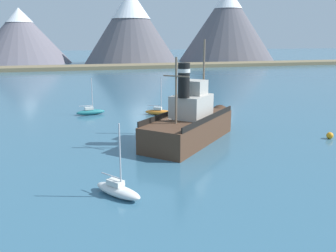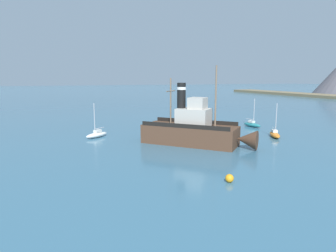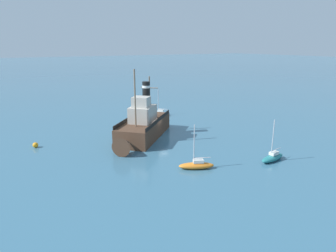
{
  "view_description": "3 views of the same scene",
  "coord_description": "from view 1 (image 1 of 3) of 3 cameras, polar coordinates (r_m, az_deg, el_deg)",
  "views": [
    {
      "loc": [
        -9.81,
        -33.01,
        9.93
      ],
      "look_at": [
        -0.39,
        -0.59,
        1.64
      ],
      "focal_mm": 38.0,
      "sensor_mm": 36.0,
      "label": 1
    },
    {
      "loc": [
        35.83,
        -17.12,
        8.47
      ],
      "look_at": [
        -1.29,
        -2.86,
        2.0
      ],
      "focal_mm": 32.0,
      "sensor_mm": 36.0,
      "label": 2
    },
    {
      "loc": [
        20.1,
        36.12,
        12.93
      ],
      "look_at": [
        -1.12,
        1.05,
        1.69
      ],
      "focal_mm": 32.0,
      "sensor_mm": 36.0,
      "label": 3
    }
  ],
  "objects": [
    {
      "name": "mountain_ridge",
      "position": [
        154.55,
        -9.15,
        15.19
      ],
      "size": [
        170.91,
        52.56,
        31.99
      ],
      "color": "#56545B",
      "rests_on": "ground"
    },
    {
      "name": "ground_plane",
      "position": [
        35.84,
        0.33,
        -2.29
      ],
      "size": [
        600.0,
        600.0,
        0.0
      ],
      "primitive_type": "plane",
      "color": "#38667F"
    },
    {
      "name": "sailboat_white",
      "position": [
        23.61,
        -8.06,
        -10.09
      ],
      "size": [
        3.12,
        3.72,
        4.9
      ],
      "color": "white",
      "rests_on": "ground"
    },
    {
      "name": "sailboat_orange",
      "position": [
        47.72,
        -1.46,
        2.31
      ],
      "size": [
        3.89,
        2.68,
        4.9
      ],
      "color": "orange",
      "rests_on": "ground"
    },
    {
      "name": "sailboat_teal",
      "position": [
        48.93,
        -12.32,
        2.28
      ],
      "size": [
        3.91,
        1.59,
        4.9
      ],
      "color": "#23757A",
      "rests_on": "ground"
    },
    {
      "name": "old_tugboat",
      "position": [
        35.5,
        3.82,
        0.58
      ],
      "size": [
        12.68,
        12.46,
        9.9
      ],
      "color": "#4C3323",
      "rests_on": "ground"
    },
    {
      "name": "shoreline_strip",
      "position": [
        125.22,
        -11.82,
        9.24
      ],
      "size": [
        240.0,
        12.0,
        1.2
      ],
      "primitive_type": "cube",
      "color": "#7A6B4C",
      "rests_on": "ground"
    },
    {
      "name": "mooring_buoy",
      "position": [
        39.84,
        24.53,
        -1.4
      ],
      "size": [
        0.69,
        0.69,
        0.69
      ],
      "primitive_type": "sphere",
      "color": "orange",
      "rests_on": "ground"
    }
  ]
}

